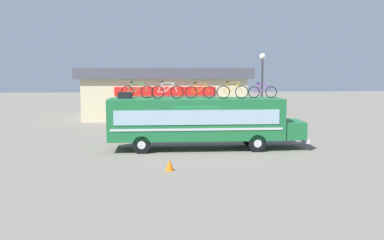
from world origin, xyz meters
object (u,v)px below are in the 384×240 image
object	(u,v)px
rooftop_bicycle_1	(137,91)
rooftop_bicycle_3	(200,92)
rooftop_bicycle_5	(262,91)
rooftop_bicycle_4	(232,91)
rooftop_bicycle_2	(167,92)
luggage_bag_1	(125,95)
street_lamp	(262,82)
bus	(200,119)
traffic_cone	(170,165)

from	to	relation	value
rooftop_bicycle_1	rooftop_bicycle_3	bearing A→B (deg)	-6.08
rooftop_bicycle_5	rooftop_bicycle_4	bearing A→B (deg)	-163.97
rooftop_bicycle_2	rooftop_bicycle_5	xyz separation A→B (m)	(5.30, 0.27, -0.03)
luggage_bag_1	street_lamp	bearing A→B (deg)	24.38
rooftop_bicycle_5	street_lamp	bearing A→B (deg)	77.18
luggage_bag_1	rooftop_bicycle_5	xyz separation A→B (m)	(7.62, -0.16, 0.19)
rooftop_bicycle_1	rooftop_bicycle_4	distance (m)	5.25
bus	rooftop_bicycle_1	world-z (taller)	rooftop_bicycle_1
rooftop_bicycle_3	street_lamp	xyz separation A→B (m)	(4.42, 4.10, 0.37)
bus	rooftop_bicycle_3	xyz separation A→B (m)	(-0.01, 0.03, 1.54)
rooftop_bicycle_3	traffic_cone	bearing A→B (deg)	-109.54
street_lamp	rooftop_bicycle_2	bearing A→B (deg)	-145.27
rooftop_bicycle_4	street_lamp	xyz separation A→B (m)	(2.69, 4.54, 0.34)
bus	traffic_cone	xyz separation A→B (m)	(-1.83, -5.10, -1.41)
rooftop_bicycle_1	rooftop_bicycle_2	world-z (taller)	rooftop_bicycle_2
rooftop_bicycle_2	rooftop_bicycle_3	world-z (taller)	rooftop_bicycle_2
rooftop_bicycle_5	rooftop_bicycle_3	bearing A→B (deg)	-178.91
bus	rooftop_bicycle_3	bearing A→B (deg)	107.61
traffic_cone	street_lamp	xyz separation A→B (m)	(6.24, 9.23, 3.32)
street_lamp	rooftop_bicycle_1	bearing A→B (deg)	-154.65
rooftop_bicycle_2	rooftop_bicycle_5	distance (m)	5.31
bus	traffic_cone	bearing A→B (deg)	-109.76
rooftop_bicycle_5	street_lamp	distance (m)	4.15
rooftop_bicycle_1	rooftop_bicycle_5	distance (m)	6.96
luggage_bag_1	rooftop_bicycle_2	distance (m)	2.37
bus	traffic_cone	distance (m)	5.60
rooftop_bicycle_2	rooftop_bicycle_4	bearing A→B (deg)	-3.82
bus	street_lamp	size ratio (longest dim) A/B	2.00
luggage_bag_1	traffic_cone	bearing A→B (deg)	-66.78
rooftop_bicycle_2	rooftop_bicycle_4	size ratio (longest dim) A/B	1.01
rooftop_bicycle_1	rooftop_bicycle_2	bearing A→B (deg)	-19.18
bus	traffic_cone	world-z (taller)	bus
bus	rooftop_bicycle_2	distance (m)	2.40
luggage_bag_1	rooftop_bicycle_1	bearing A→B (deg)	11.77
rooftop_bicycle_4	traffic_cone	distance (m)	6.59
luggage_bag_1	bus	bearing A→B (deg)	-3.63
luggage_bag_1	rooftop_bicycle_3	distance (m)	4.14
luggage_bag_1	rooftop_bicycle_4	xyz separation A→B (m)	(5.85, -0.67, 0.22)
rooftop_bicycle_2	rooftop_bicycle_4	distance (m)	3.53
rooftop_bicycle_5	luggage_bag_1	bearing A→B (deg)	178.77
rooftop_bicycle_3	traffic_cone	size ratio (longest dim) A/B	3.37
bus	rooftop_bicycle_3	world-z (taller)	rooftop_bicycle_3
traffic_cone	rooftop_bicycle_2	bearing A→B (deg)	89.75
rooftop_bicycle_1	rooftop_bicycle_5	size ratio (longest dim) A/B	1.10
rooftop_bicycle_1	rooftop_bicycle_4	xyz separation A→B (m)	(5.18, -0.81, 0.01)
rooftop_bicycle_2	traffic_cone	bearing A→B (deg)	-90.25
rooftop_bicycle_3	street_lamp	world-z (taller)	street_lamp
luggage_bag_1	street_lamp	distance (m)	9.39
rooftop_bicycle_3	rooftop_bicycle_4	world-z (taller)	rooftop_bicycle_4
traffic_cone	rooftop_bicycle_1	bearing A→B (deg)	106.57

